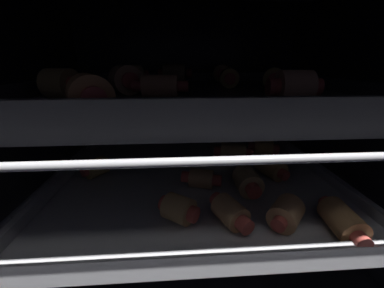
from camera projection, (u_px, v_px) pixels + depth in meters
ground_plane at (194, 235)px, 38.80cm from camera, size 50.49×46.62×1.20cm
oven_wall_back at (187, 98)px, 52.75cm from camera, size 50.49×1.20×40.27cm
oven_wall_left at (16, 124)px, 30.01cm from camera, size 1.20×44.22×40.27cm
oven_wall_right at (357, 119)px, 33.04cm from camera, size 1.20×44.22×40.27cm
oven_rack_lower at (194, 179)px, 34.83cm from camera, size 46.04×43.33×0.80cm
baking_tray_lower at (194, 173)px, 34.45cm from camera, size 38.26×34.83×2.43cm
pig_in_blanket_lower_0 at (286, 213)px, 22.28cm from camera, size 4.34×4.48×2.90cm
pig_in_blanket_lower_1 at (263, 148)px, 38.89cm from camera, size 5.56×3.84×3.10cm
pig_in_blanket_lower_2 at (179, 209)px, 23.03cm from camera, size 4.47×3.93×2.82cm
pig_in_blanket_lower_3 at (233, 152)px, 37.40cm from camera, size 6.63×3.86×3.01cm
pig_in_blanket_lower_4 at (201, 179)px, 29.26cm from camera, size 5.55×3.33×2.56cm
pig_in_blanket_lower_5 at (342, 221)px, 21.35cm from camera, size 3.10×6.39×2.77cm
pig_in_blanket_lower_6 at (96, 167)px, 32.26cm from camera, size 3.93×4.13×2.70cm
pig_in_blanket_lower_7 at (230, 212)px, 22.69cm from camera, size 3.78×5.71×2.63cm
pig_in_blanket_lower_8 at (247, 181)px, 28.05cm from camera, size 3.20×5.56×3.16cm
pig_in_blanket_lower_9 at (270, 167)px, 32.19cm from camera, size 4.05×6.12×2.80cm
oven_rack_upper at (195, 101)px, 30.52cm from camera, size 45.78×43.33×0.53cm
baking_tray_upper at (195, 94)px, 30.16cm from camera, size 38.26×34.83×2.81cm
pig_in_blanket_upper_0 at (61, 84)px, 22.70cm from camera, size 4.81×3.84×3.09cm
pig_in_blanket_upper_1 at (137, 77)px, 38.03cm from camera, size 3.60×5.62×2.45cm
pig_in_blanket_upper_2 at (160, 86)px, 23.82cm from camera, size 6.20×2.77×2.43cm
pig_in_blanket_upper_3 at (126, 80)px, 26.33cm from camera, size 4.57×5.19×3.37cm
pig_in_blanket_upper_4 at (174, 73)px, 42.54cm from camera, size 6.23×3.69×3.37cm
pig_in_blanket_upper_5 at (274, 79)px, 31.22cm from camera, size 3.81×5.43×2.95cm
pig_in_blanket_upper_6 at (295, 83)px, 27.47cm from camera, size 4.45×2.76×2.46cm
pig_in_blanket_upper_7 at (223, 73)px, 42.72cm from camera, size 4.00×5.22×3.24cm
pig_in_blanket_upper_8 at (294, 87)px, 20.21cm from camera, size 4.90×3.17×3.02cm
pig_in_blanket_upper_9 at (90, 95)px, 15.74cm from camera, size 4.08×4.96×2.93cm
pig_in_blanket_upper_10 at (132, 76)px, 33.19cm from camera, size 5.09×4.19×3.28cm
pig_in_blanket_upper_11 at (229, 78)px, 33.53cm from camera, size 3.22×4.57×2.80cm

